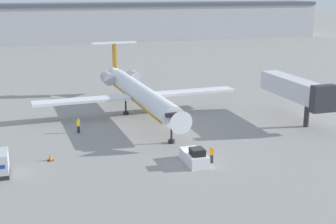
{
  "coord_description": "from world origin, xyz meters",
  "views": [
    {
      "loc": [
        -16.15,
        -42.76,
        17.65
      ],
      "look_at": [
        0.0,
        8.89,
        3.34
      ],
      "focal_mm": 50.0,
      "sensor_mm": 36.0,
      "label": 1
    }
  ],
  "objects_px": {
    "airplane_main": "(138,92)",
    "worker_by_wing": "(78,125)",
    "traffic_cone_left": "(50,157)",
    "pushback_tug": "(194,157)",
    "worker_near_tug": "(212,154)",
    "jet_bridge": "(296,89)"
  },
  "relations": [
    {
      "from": "airplane_main",
      "to": "worker_by_wing",
      "type": "distance_m",
      "value": 11.57
    },
    {
      "from": "traffic_cone_left",
      "to": "worker_by_wing",
      "type": "bearing_deg",
      "value": 65.95
    },
    {
      "from": "pushback_tug",
      "to": "worker_by_wing",
      "type": "distance_m",
      "value": 17.67
    },
    {
      "from": "worker_near_tug",
      "to": "jet_bridge",
      "type": "bearing_deg",
      "value": 34.28
    },
    {
      "from": "pushback_tug",
      "to": "worker_near_tug",
      "type": "relative_size",
      "value": 2.28
    },
    {
      "from": "worker_by_wing",
      "to": "worker_near_tug",
      "type": "bearing_deg",
      "value": -51.16
    },
    {
      "from": "worker_near_tug",
      "to": "pushback_tug",
      "type": "bearing_deg",
      "value": 165.49
    },
    {
      "from": "worker_near_tug",
      "to": "traffic_cone_left",
      "type": "xyz_separation_m",
      "value": [
        -16.04,
        5.77,
        -0.61
      ]
    },
    {
      "from": "airplane_main",
      "to": "traffic_cone_left",
      "type": "bearing_deg",
      "value": -131.06
    },
    {
      "from": "worker_by_wing",
      "to": "traffic_cone_left",
      "type": "distance_m",
      "value": 9.99
    },
    {
      "from": "traffic_cone_left",
      "to": "jet_bridge",
      "type": "height_order",
      "value": "jet_bridge"
    },
    {
      "from": "traffic_cone_left",
      "to": "jet_bridge",
      "type": "bearing_deg",
      "value": 10.03
    },
    {
      "from": "pushback_tug",
      "to": "jet_bridge",
      "type": "xyz_separation_m",
      "value": [
        18.81,
        11.16,
        3.74
      ]
    },
    {
      "from": "traffic_cone_left",
      "to": "pushback_tug",
      "type": "bearing_deg",
      "value": -20.41
    },
    {
      "from": "worker_near_tug",
      "to": "jet_bridge",
      "type": "xyz_separation_m",
      "value": [
        17.04,
        11.62,
        3.48
      ]
    },
    {
      "from": "traffic_cone_left",
      "to": "airplane_main",
      "type": "bearing_deg",
      "value": 48.94
    },
    {
      "from": "airplane_main",
      "to": "jet_bridge",
      "type": "xyz_separation_m",
      "value": [
        19.63,
        -9.6,
        1.11
      ]
    },
    {
      "from": "pushback_tug",
      "to": "traffic_cone_left",
      "type": "relative_size",
      "value": 5.46
    },
    {
      "from": "worker_by_wing",
      "to": "jet_bridge",
      "type": "relative_size",
      "value": 0.13
    },
    {
      "from": "pushback_tug",
      "to": "worker_by_wing",
      "type": "relative_size",
      "value": 2.28
    },
    {
      "from": "jet_bridge",
      "to": "airplane_main",
      "type": "bearing_deg",
      "value": 153.95
    },
    {
      "from": "airplane_main",
      "to": "jet_bridge",
      "type": "relative_size",
      "value": 2.26
    }
  ]
}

